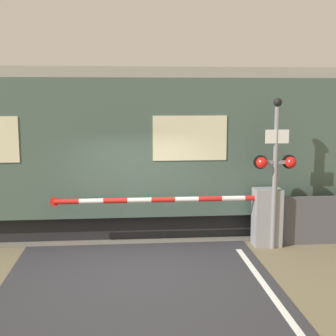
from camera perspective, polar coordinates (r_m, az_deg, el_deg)
The scene contains 5 objects.
ground_plane at distance 9.17m, azimuth -3.59°, elevation -12.38°, with size 80.00×80.00×0.00m, color #6B6047.
track_bed at distance 12.19m, azimuth -3.98°, elevation -6.84°, with size 36.00×3.20×0.13m.
train at distance 11.89m, azimuth 1.70°, elevation 2.56°, with size 16.44×3.03×3.94m.
crossing_barrier at distance 10.55m, azimuth 10.25°, elevation -5.60°, with size 5.03×0.44×1.29m.
signal_post at distance 10.22m, azimuth 12.99°, elevation 0.41°, with size 0.93×0.26×3.26m.
Camera 1 is at (-0.19, -8.54, 3.32)m, focal length 50.00 mm.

